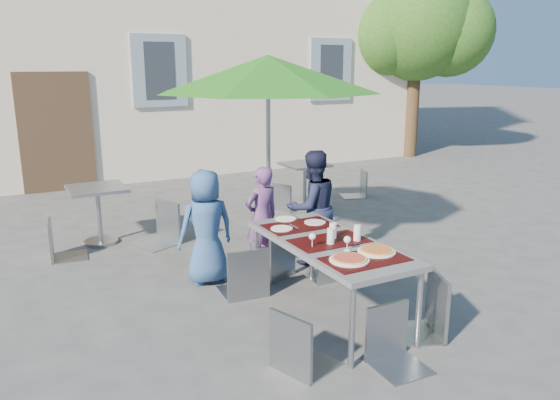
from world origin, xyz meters
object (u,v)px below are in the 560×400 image
pizza_near_left (349,259)px  cafe_table_0 (98,204)px  bg_chair_l_0 (57,216)px  bg_chair_r_0 (160,198)px  chair_5 (396,303)px  child_2 (312,208)px  chair_2 (330,233)px  patio_umbrella (268,75)px  child_1 (262,218)px  pizza_near_right (377,251)px  chair_1 (275,227)px  chair_0 (245,241)px  bg_chair_r_1 (359,167)px  cafe_table_1 (305,177)px  chair_4 (428,268)px  bg_chair_l_1 (285,180)px  dining_table (329,247)px  chair_3 (299,305)px  child_0 (206,227)px

pizza_near_left → cafe_table_0: bearing=109.9°
bg_chair_l_0 → bg_chair_r_0: 1.28m
pizza_near_left → chair_5: bearing=-71.4°
child_2 → bg_chair_r_0: size_ratio=1.29×
chair_2 → cafe_table_0: 3.22m
patio_umbrella → chair_5: bearing=-97.4°
child_1 → chair_5: 2.41m
pizza_near_right → chair_1: (-0.18, 1.56, -0.18)m
chair_0 → patio_umbrella: bearing=54.2°
patio_umbrella → cafe_table_0: patio_umbrella is taller
chair_5 → bg_chair_r_1: bearing=57.1°
chair_2 → cafe_table_1: size_ratio=1.25×
patio_umbrella → bg_chair_r_0: 2.14m
chair_4 → bg_chair_l_1: bearing=78.0°
cafe_table_0 → cafe_table_1: cafe_table_0 is taller
chair_1 → cafe_table_1: (1.87, 2.55, -0.09)m
dining_table → chair_3: 1.02m
pizza_near_right → chair_5: chair_5 is taller
dining_table → cafe_table_1: (1.88, 3.65, -0.20)m
child_1 → bg_chair_l_1: bearing=-134.0°
pizza_near_right → chair_0: (-0.69, 1.25, -0.17)m
child_1 → cafe_table_0: child_1 is taller
bg_chair_r_1 → bg_chair_l_0: bearing=-169.9°
cafe_table_0 → bg_chair_r_0: (0.73, -0.39, 0.09)m
bg_chair_r_0 → chair_2: bearing=-58.8°
chair_0 → bg_chair_l_0: chair_0 is taller
chair_2 → cafe_table_0: (-2.01, 2.51, -0.00)m
chair_2 → patio_umbrella: size_ratio=0.33×
chair_1 → pizza_near_left: bearing=-95.1°
pizza_near_left → child_1: 1.98m
patio_umbrella → chair_0: bearing=-125.8°
child_1 → patio_umbrella: size_ratio=0.44×
bg_chair_r_1 → chair_3: bearing=-130.2°
child_0 → chair_5: size_ratio=1.40×
child_1 → bg_chair_l_0: (-2.07, 1.43, -0.06)m
chair_0 → chair_1: 0.60m
chair_5 → bg_chair_r_0: size_ratio=0.85×
cafe_table_1 → bg_chair_r_1: bg_chair_r_1 is taller
chair_3 → bg_chair_r_1: (3.81, 4.50, -0.02)m
chair_3 → pizza_near_right: bearing=14.9°
chair_0 → chair_5: (0.51, -1.75, -0.07)m
bg_chair_l_0 → cafe_table_1: bearing=11.0°
pizza_near_left → pizza_near_right: bearing=10.4°
chair_0 → cafe_table_0: 2.67m
chair_2 → patio_umbrella: (-0.10, 1.29, 1.67)m
child_0 → chair_3: (-0.01, -2.03, -0.07)m
bg_chair_r_0 → bg_chair_l_1: bg_chair_r_0 is taller
chair_1 → cafe_table_0: chair_1 is taller
pizza_near_right → pizza_near_left: bearing=-169.6°
cafe_table_1 → bg_chair_r_1: (1.21, 0.15, 0.04)m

